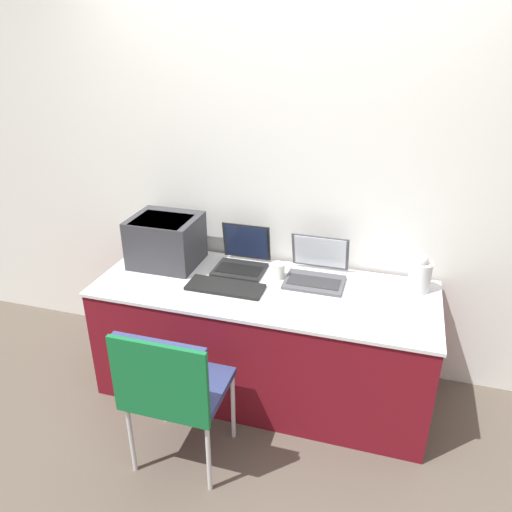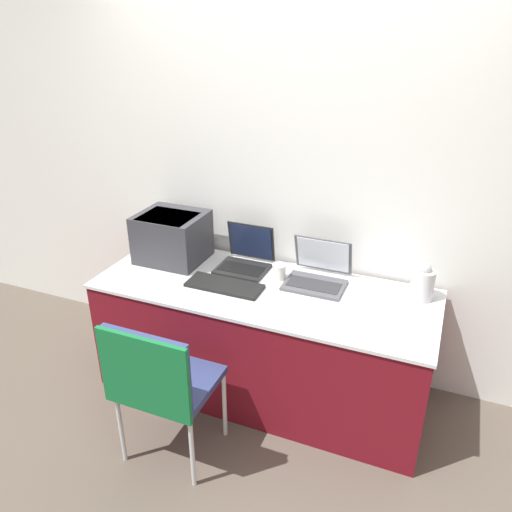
# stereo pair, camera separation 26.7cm
# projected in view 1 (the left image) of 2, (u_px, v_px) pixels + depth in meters

# --- Properties ---
(ground_plane) EXTENTS (14.00, 14.00, 0.00)m
(ground_plane) POSITION_uv_depth(u_px,v_px,m) (246.00, 426.00, 2.94)
(ground_plane) COLOR brown
(wall_back) EXTENTS (8.00, 0.05, 2.60)m
(wall_back) POSITION_uv_depth(u_px,v_px,m) (284.00, 175.00, 3.08)
(wall_back) COLOR silver
(wall_back) RESTS_ON ground_plane
(table) EXTENTS (2.01, 0.76, 0.74)m
(table) POSITION_uv_depth(u_px,v_px,m) (264.00, 339.00, 3.10)
(table) COLOR maroon
(table) RESTS_ON ground_plane
(printer) EXTENTS (0.42, 0.36, 0.31)m
(printer) POSITION_uv_depth(u_px,v_px,m) (166.00, 239.00, 3.17)
(printer) COLOR #333338
(printer) RESTS_ON table
(laptop_left) EXTENTS (0.31, 0.30, 0.26)m
(laptop_left) POSITION_uv_depth(u_px,v_px,m) (242.00, 259.00, 3.15)
(laptop_left) COLOR black
(laptop_left) RESTS_ON table
(laptop_right) EXTENTS (0.35, 0.33, 0.26)m
(laptop_right) POSITION_uv_depth(u_px,v_px,m) (316.00, 271.00, 3.01)
(laptop_right) COLOR #4C4C51
(laptop_right) RESTS_ON table
(external_keyboard) EXTENTS (0.45, 0.18, 0.02)m
(external_keyboard) POSITION_uv_depth(u_px,v_px,m) (225.00, 287.00, 2.93)
(external_keyboard) COLOR black
(external_keyboard) RESTS_ON table
(coffee_cup) EXTENTS (0.08, 0.08, 0.10)m
(coffee_cup) POSITION_uv_depth(u_px,v_px,m) (278.00, 271.00, 3.03)
(coffee_cup) COLOR white
(coffee_cup) RESTS_ON table
(metal_pitcher) EXTENTS (0.13, 0.13, 0.23)m
(metal_pitcher) POSITION_uv_depth(u_px,v_px,m) (420.00, 275.00, 2.87)
(metal_pitcher) COLOR silver
(metal_pitcher) RESTS_ON table
(chair) EXTENTS (0.49, 0.43, 0.87)m
(chair) POSITION_uv_depth(u_px,v_px,m) (171.00, 385.00, 2.43)
(chair) COLOR navy
(chair) RESTS_ON ground_plane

